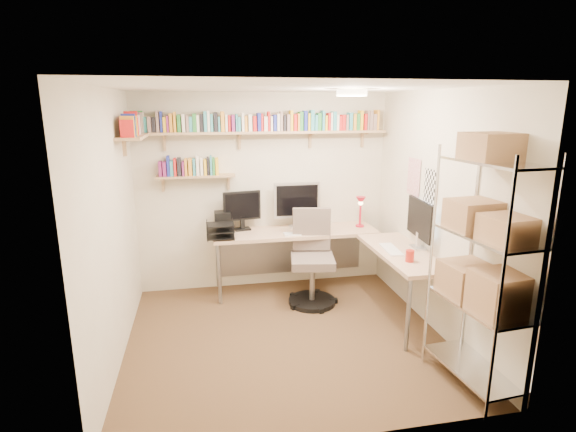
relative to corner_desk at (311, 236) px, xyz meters
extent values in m
plane|color=#49311F|center=(-0.50, -0.95, -0.79)|extent=(3.20, 3.20, 0.00)
cube|color=beige|center=(-0.50, 0.55, 0.46)|extent=(3.20, 0.04, 2.50)
cube|color=beige|center=(-2.10, -0.95, 0.46)|extent=(0.04, 3.00, 2.50)
cube|color=beige|center=(1.10, -0.95, 0.46)|extent=(0.04, 3.00, 2.50)
cube|color=beige|center=(-0.50, -2.45, 0.46)|extent=(3.20, 0.04, 2.50)
cube|color=white|center=(-0.50, -0.95, 1.71)|extent=(3.20, 3.00, 0.04)
cube|color=white|center=(1.09, -0.40, 0.76)|extent=(0.01, 0.30, 0.42)
cube|color=white|center=(1.09, -0.80, 0.71)|extent=(0.01, 0.28, 0.38)
cylinder|color=#FFEAC6|center=(0.20, -0.75, 1.67)|extent=(0.30, 0.30, 0.06)
cube|color=tan|center=(-0.50, 0.43, 1.23)|extent=(3.05, 0.25, 0.03)
cube|color=tan|center=(-1.97, 0.00, 1.23)|extent=(0.25, 1.00, 0.03)
cube|color=tan|center=(-1.35, 0.45, 0.71)|extent=(0.95, 0.20, 0.02)
cube|color=tan|center=(-1.70, 0.49, 1.16)|extent=(0.03, 0.20, 0.20)
cube|color=tan|center=(-0.80, 0.49, 1.16)|extent=(0.03, 0.20, 0.20)
cube|color=tan|center=(0.10, 0.49, 1.16)|extent=(0.03, 0.20, 0.20)
cube|color=tan|center=(0.80, 0.49, 1.16)|extent=(0.03, 0.20, 0.20)
cube|color=#2B8335|center=(-1.97, 0.43, 1.33)|extent=(0.02, 0.12, 0.18)
cube|color=silver|center=(-1.93, 0.43, 1.34)|extent=(0.04, 0.11, 0.20)
cube|color=teal|center=(-1.89, 0.43, 1.33)|extent=(0.04, 0.12, 0.18)
cube|color=gray|center=(-1.85, 0.43, 1.33)|extent=(0.04, 0.15, 0.18)
cube|color=black|center=(-1.80, 0.43, 1.33)|extent=(0.04, 0.12, 0.17)
cube|color=gray|center=(-1.75, 0.43, 1.37)|extent=(0.03, 0.12, 0.24)
cube|color=#1E2B9F|center=(-1.71, 0.43, 1.36)|extent=(0.02, 0.14, 0.24)
cube|color=yellow|center=(-1.68, 0.43, 1.33)|extent=(0.03, 0.14, 0.17)
cube|color=#822267|center=(-1.64, 0.43, 1.34)|extent=(0.02, 0.14, 0.19)
cube|color=orange|center=(-1.60, 0.43, 1.35)|extent=(0.04, 0.13, 0.21)
cube|color=orange|center=(-1.56, 0.43, 1.36)|extent=(0.03, 0.14, 0.23)
cube|color=#2B8335|center=(-1.51, 0.43, 1.34)|extent=(0.04, 0.14, 0.20)
cube|color=silver|center=(-1.46, 0.43, 1.35)|extent=(0.04, 0.13, 0.21)
cube|color=gray|center=(-1.42, 0.43, 1.34)|extent=(0.03, 0.14, 0.19)
cube|color=teal|center=(-1.38, 0.43, 1.33)|extent=(0.04, 0.13, 0.18)
cube|color=#2B8335|center=(-1.33, 0.43, 1.35)|extent=(0.04, 0.12, 0.21)
cube|color=silver|center=(-1.29, 0.43, 1.34)|extent=(0.03, 0.12, 0.19)
cube|color=black|center=(-1.25, 0.43, 1.35)|extent=(0.04, 0.11, 0.21)
cube|color=teal|center=(-1.21, 0.43, 1.36)|extent=(0.04, 0.14, 0.24)
cube|color=silver|center=(-1.17, 0.43, 1.37)|extent=(0.03, 0.14, 0.24)
cube|color=teal|center=(-1.14, 0.43, 1.35)|extent=(0.03, 0.14, 0.21)
cube|color=black|center=(-1.09, 0.43, 1.36)|extent=(0.04, 0.13, 0.22)
cube|color=teal|center=(-1.05, 0.43, 1.33)|extent=(0.02, 0.13, 0.17)
cube|color=orange|center=(-1.01, 0.43, 1.36)|extent=(0.04, 0.13, 0.24)
cube|color=silver|center=(-0.96, 0.43, 1.34)|extent=(0.03, 0.13, 0.20)
cube|color=red|center=(-0.93, 0.43, 1.34)|extent=(0.02, 0.12, 0.19)
cube|color=#822267|center=(-0.88, 0.43, 1.34)|extent=(0.04, 0.14, 0.20)
cube|color=teal|center=(-0.84, 0.43, 1.35)|extent=(0.02, 0.13, 0.20)
cube|color=teal|center=(-0.81, 0.43, 1.33)|extent=(0.03, 0.15, 0.17)
cube|color=silver|center=(-0.76, 0.43, 1.35)|extent=(0.03, 0.12, 0.22)
cube|color=orange|center=(-0.73, 0.43, 1.33)|extent=(0.03, 0.12, 0.18)
cube|color=silver|center=(-0.68, 0.43, 1.34)|extent=(0.04, 0.12, 0.20)
cube|color=red|center=(-0.62, 0.43, 1.33)|extent=(0.04, 0.11, 0.18)
cube|color=#1E2B9F|center=(-0.57, 0.43, 1.35)|extent=(0.04, 0.15, 0.21)
cube|color=red|center=(-0.54, 0.43, 1.35)|extent=(0.02, 0.15, 0.21)
cube|color=silver|center=(-0.49, 0.43, 1.33)|extent=(0.04, 0.12, 0.17)
cube|color=red|center=(-0.45, 0.43, 1.36)|extent=(0.02, 0.13, 0.23)
cube|color=silver|center=(-0.42, 0.43, 1.33)|extent=(0.03, 0.14, 0.18)
cube|color=#1E2B9F|center=(-0.38, 0.43, 1.34)|extent=(0.03, 0.13, 0.19)
cube|color=silver|center=(-0.33, 0.43, 1.35)|extent=(0.03, 0.12, 0.21)
cube|color=gray|center=(-0.30, 0.43, 1.36)|extent=(0.03, 0.11, 0.23)
cube|color=black|center=(-0.25, 0.43, 1.34)|extent=(0.03, 0.12, 0.19)
cube|color=gray|center=(-0.21, 0.43, 1.34)|extent=(0.04, 0.12, 0.20)
cube|color=yellow|center=(-0.17, 0.43, 1.37)|extent=(0.03, 0.13, 0.25)
cube|color=red|center=(-0.12, 0.43, 1.34)|extent=(0.04, 0.13, 0.20)
cube|color=orange|center=(-0.09, 0.43, 1.35)|extent=(0.02, 0.15, 0.21)
cube|color=#2B8335|center=(-0.05, 0.43, 1.36)|extent=(0.04, 0.14, 0.23)
cube|color=#1E2B9F|center=(0.00, 0.43, 1.36)|extent=(0.04, 0.13, 0.24)
cube|color=yellow|center=(0.05, 0.43, 1.35)|extent=(0.03, 0.12, 0.21)
cube|color=teal|center=(0.09, 0.43, 1.37)|extent=(0.04, 0.11, 0.25)
cube|color=teal|center=(0.14, 0.43, 1.34)|extent=(0.03, 0.14, 0.19)
cube|color=#2B8335|center=(0.18, 0.43, 1.35)|extent=(0.04, 0.12, 0.21)
cube|color=teal|center=(0.23, 0.43, 1.37)|extent=(0.03, 0.13, 0.24)
cube|color=yellow|center=(0.27, 0.43, 1.33)|extent=(0.03, 0.13, 0.18)
cube|color=red|center=(0.31, 0.43, 1.35)|extent=(0.03, 0.12, 0.21)
cube|color=silver|center=(0.34, 0.43, 1.35)|extent=(0.02, 0.11, 0.22)
cube|color=teal|center=(0.37, 0.43, 1.36)|extent=(0.04, 0.15, 0.23)
cube|color=silver|center=(0.42, 0.43, 1.34)|extent=(0.03, 0.13, 0.19)
cube|color=red|center=(0.45, 0.43, 1.33)|extent=(0.03, 0.13, 0.18)
cube|color=red|center=(0.49, 0.43, 1.34)|extent=(0.04, 0.14, 0.19)
cube|color=gray|center=(0.54, 0.43, 1.34)|extent=(0.03, 0.14, 0.19)
cube|color=teal|center=(0.59, 0.43, 1.35)|extent=(0.04, 0.14, 0.22)
cube|color=orange|center=(0.63, 0.43, 1.34)|extent=(0.04, 0.15, 0.20)
cube|color=#2B8335|center=(0.68, 0.43, 1.35)|extent=(0.04, 0.14, 0.21)
cube|color=yellow|center=(0.73, 0.43, 1.36)|extent=(0.04, 0.12, 0.24)
cube|color=red|center=(0.78, 0.43, 1.34)|extent=(0.03, 0.14, 0.20)
cube|color=gray|center=(0.82, 0.43, 1.37)|extent=(0.02, 0.11, 0.24)
cube|color=gray|center=(0.86, 0.43, 1.36)|extent=(0.04, 0.11, 0.24)
cube|color=gray|center=(0.90, 0.43, 1.34)|extent=(0.04, 0.14, 0.20)
cube|color=orange|center=(0.94, 0.43, 1.37)|extent=(0.02, 0.15, 0.25)
cube|color=red|center=(-1.97, -0.43, 1.33)|extent=(0.13, 0.02, 0.17)
cube|color=orange|center=(-1.97, -0.39, 1.35)|extent=(0.13, 0.04, 0.21)
cube|color=#2B8335|center=(-1.97, -0.34, 1.34)|extent=(0.12, 0.02, 0.18)
cube|color=#1E2B9F|center=(-1.97, -0.31, 1.36)|extent=(0.13, 0.04, 0.23)
cube|color=black|center=(-1.97, -0.26, 1.34)|extent=(0.12, 0.04, 0.19)
cube|color=yellow|center=(-1.97, -0.22, 1.35)|extent=(0.14, 0.04, 0.20)
cube|color=red|center=(-1.97, -0.16, 1.35)|extent=(0.13, 0.04, 0.21)
cube|color=red|center=(-1.97, -0.11, 1.37)|extent=(0.13, 0.03, 0.25)
cube|color=red|center=(-1.97, -0.07, 1.33)|extent=(0.13, 0.04, 0.18)
cube|color=silver|center=(-1.97, -0.02, 1.35)|extent=(0.15, 0.03, 0.21)
cube|color=#822267|center=(-1.97, 0.03, 1.34)|extent=(0.13, 0.04, 0.19)
cube|color=#2B8335|center=(-1.97, 0.07, 1.35)|extent=(0.12, 0.02, 0.22)
cube|color=#822267|center=(-1.97, 0.10, 1.36)|extent=(0.12, 0.03, 0.23)
cube|color=gray|center=(-1.97, 0.14, 1.36)|extent=(0.14, 0.03, 0.23)
cube|color=orange|center=(-1.97, 0.19, 1.34)|extent=(0.13, 0.04, 0.19)
cube|color=teal|center=(-1.97, 0.24, 1.35)|extent=(0.12, 0.04, 0.21)
cube|color=gray|center=(-1.97, 0.28, 1.36)|extent=(0.14, 0.02, 0.23)
cube|color=gray|center=(-1.97, 0.32, 1.36)|extent=(0.14, 0.04, 0.23)
cube|color=#2B8335|center=(-1.97, 0.36, 1.37)|extent=(0.14, 0.03, 0.25)
cube|color=silver|center=(-1.97, 0.40, 1.36)|extent=(0.14, 0.03, 0.23)
cube|color=black|center=(-1.97, 0.43, 1.36)|extent=(0.12, 0.02, 0.23)
cube|color=#822267|center=(-1.76, 0.45, 0.81)|extent=(0.04, 0.13, 0.18)
cube|color=#822267|center=(-1.71, 0.45, 0.81)|extent=(0.04, 0.15, 0.17)
cube|color=#1E2B9F|center=(-1.67, 0.45, 0.84)|extent=(0.03, 0.14, 0.24)
cube|color=teal|center=(-1.63, 0.45, 0.81)|extent=(0.04, 0.13, 0.18)
cube|color=red|center=(-1.59, 0.45, 0.83)|extent=(0.03, 0.14, 0.21)
cube|color=black|center=(-1.54, 0.45, 0.83)|extent=(0.04, 0.12, 0.22)
cube|color=#822267|center=(-1.49, 0.45, 0.81)|extent=(0.02, 0.14, 0.17)
cube|color=orange|center=(-1.46, 0.45, 0.82)|extent=(0.03, 0.13, 0.21)
cube|color=orange|center=(-1.41, 0.45, 0.83)|extent=(0.04, 0.11, 0.21)
cube|color=teal|center=(-1.37, 0.45, 0.82)|extent=(0.03, 0.12, 0.20)
cube|color=silver|center=(-1.32, 0.45, 0.84)|extent=(0.04, 0.13, 0.24)
cube|color=silver|center=(-1.28, 0.45, 0.83)|extent=(0.03, 0.12, 0.21)
cube|color=yellow|center=(-1.23, 0.45, 0.82)|extent=(0.03, 0.14, 0.19)
cube|color=black|center=(-1.20, 0.45, 0.83)|extent=(0.02, 0.13, 0.22)
cube|color=teal|center=(-1.16, 0.45, 0.84)|extent=(0.02, 0.14, 0.23)
cube|color=#2B8335|center=(-1.13, 0.45, 0.83)|extent=(0.03, 0.13, 0.21)
cube|color=yellow|center=(-1.09, 0.45, 0.82)|extent=(0.04, 0.13, 0.21)
cube|color=tan|center=(-0.15, 0.27, -0.01)|extent=(2.06, 0.65, 0.04)
cube|color=tan|center=(0.88, -0.78, -0.01)|extent=(0.65, 1.41, 0.04)
cylinder|color=gray|center=(-1.13, 0.00, -0.41)|extent=(0.04, 0.04, 0.76)
cylinder|color=gray|center=(-1.13, 0.54, -0.41)|extent=(0.04, 0.04, 0.76)
cylinder|color=gray|center=(1.15, 0.54, -0.41)|extent=(0.04, 0.04, 0.76)
cylinder|color=gray|center=(0.61, -1.43, -0.41)|extent=(0.04, 0.04, 0.76)
cylinder|color=gray|center=(1.15, -1.43, -0.41)|extent=(0.04, 0.04, 0.76)
cube|color=gray|center=(-0.15, 0.56, -0.36)|extent=(1.95, 0.02, 0.60)
cube|color=silver|center=(-0.10, 0.40, 0.37)|extent=(0.60, 0.03, 0.46)
cube|color=black|center=(-0.10, 0.38, 0.37)|extent=(0.54, 0.00, 0.39)
cube|color=black|center=(-0.80, 0.40, 0.33)|extent=(0.48, 0.03, 0.37)
cube|color=black|center=(1.03, -0.72, 0.35)|extent=(0.03, 0.63, 0.41)
cube|color=silver|center=(1.01, -0.72, 0.35)|extent=(0.00, 0.57, 0.35)
cube|color=white|center=(-0.10, 0.08, 0.02)|extent=(0.46, 0.14, 0.02)
cube|color=white|center=(0.72, -0.72, 0.02)|extent=(0.14, 0.43, 0.02)
cylinder|color=red|center=(0.72, 0.27, 0.02)|extent=(0.11, 0.11, 0.02)
cylinder|color=red|center=(0.72, 0.27, 0.18)|extent=(0.03, 0.03, 0.30)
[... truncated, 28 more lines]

